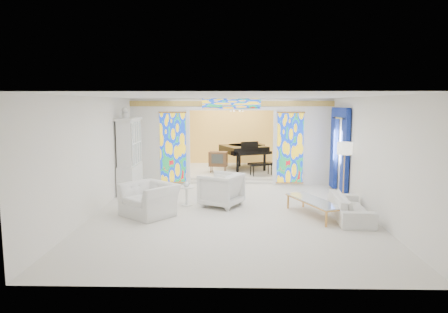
{
  "coord_description": "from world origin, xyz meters",
  "views": [
    {
      "loc": [
        0.04,
        -11.84,
        2.82
      ],
      "look_at": [
        -0.22,
        0.2,
        1.22
      ],
      "focal_mm": 32.0,
      "sensor_mm": 36.0,
      "label": 1
    }
  ],
  "objects_px": {
    "armchair_left": "(149,200)",
    "tv_console": "(218,159)",
    "coffee_table": "(314,201)",
    "armchair_right": "(221,190)",
    "china_cabinet": "(130,156)",
    "sofa": "(350,207)",
    "grand_piano": "(246,149)"
  },
  "relations": [
    {
      "from": "armchair_right",
      "to": "coffee_table",
      "type": "xyz_separation_m",
      "value": [
        2.37,
        -0.95,
        -0.08
      ]
    },
    {
      "from": "china_cabinet",
      "to": "sofa",
      "type": "height_order",
      "value": "china_cabinet"
    },
    {
      "from": "grand_piano",
      "to": "armchair_left",
      "type": "bearing_deg",
      "value": -135.38
    },
    {
      "from": "armchair_right",
      "to": "coffee_table",
      "type": "height_order",
      "value": "armchair_right"
    },
    {
      "from": "armchair_left",
      "to": "tv_console",
      "type": "xyz_separation_m",
      "value": [
        1.55,
        5.4,
        0.29
      ]
    },
    {
      "from": "armchair_left",
      "to": "tv_console",
      "type": "distance_m",
      "value": 5.62
    },
    {
      "from": "coffee_table",
      "to": "tv_console",
      "type": "xyz_separation_m",
      "value": [
        -2.61,
        5.39,
        0.32
      ]
    },
    {
      "from": "china_cabinet",
      "to": "sofa",
      "type": "distance_m",
      "value": 6.82
    },
    {
      "from": "coffee_table",
      "to": "china_cabinet",
      "type": "bearing_deg",
      "value": 153.94
    },
    {
      "from": "sofa",
      "to": "china_cabinet",
      "type": "bearing_deg",
      "value": 69.35
    },
    {
      "from": "armchair_left",
      "to": "armchair_right",
      "type": "relative_size",
      "value": 1.23
    },
    {
      "from": "armchair_left",
      "to": "sofa",
      "type": "bearing_deg",
      "value": 38.03
    },
    {
      "from": "china_cabinet",
      "to": "armchair_left",
      "type": "height_order",
      "value": "china_cabinet"
    },
    {
      "from": "grand_piano",
      "to": "china_cabinet",
      "type": "bearing_deg",
      "value": -157.91
    },
    {
      "from": "armchair_right",
      "to": "sofa",
      "type": "xyz_separation_m",
      "value": [
        3.22,
        -1.14,
        -0.17
      ]
    },
    {
      "from": "armchair_left",
      "to": "armchair_right",
      "type": "distance_m",
      "value": 2.03
    },
    {
      "from": "grand_piano",
      "to": "coffee_table",
      "type": "bearing_deg",
      "value": -99.56
    },
    {
      "from": "china_cabinet",
      "to": "coffee_table",
      "type": "relative_size",
      "value": 1.4
    },
    {
      "from": "sofa",
      "to": "grand_piano",
      "type": "distance_m",
      "value": 7.03
    },
    {
      "from": "armchair_right",
      "to": "china_cabinet",
      "type": "bearing_deg",
      "value": -91.72
    },
    {
      "from": "sofa",
      "to": "tv_console",
      "type": "height_order",
      "value": "tv_console"
    },
    {
      "from": "china_cabinet",
      "to": "sofa",
      "type": "relative_size",
      "value": 1.36
    },
    {
      "from": "china_cabinet",
      "to": "armchair_right",
      "type": "xyz_separation_m",
      "value": [
        2.94,
        -1.64,
        -0.7
      ]
    },
    {
      "from": "sofa",
      "to": "tv_console",
      "type": "xyz_separation_m",
      "value": [
        -3.46,
        5.58,
        0.41
      ]
    },
    {
      "from": "armchair_left",
      "to": "sofa",
      "type": "relative_size",
      "value": 0.63
    },
    {
      "from": "armchair_right",
      "to": "sofa",
      "type": "height_order",
      "value": "armchair_right"
    },
    {
      "from": "armchair_left",
      "to": "coffee_table",
      "type": "xyz_separation_m",
      "value": [
        4.16,
        0.0,
        -0.03
      ]
    },
    {
      "from": "sofa",
      "to": "coffee_table",
      "type": "bearing_deg",
      "value": 81.22
    },
    {
      "from": "armchair_left",
      "to": "sofa",
      "type": "xyz_separation_m",
      "value": [
        5.02,
        -0.19,
        -0.12
      ]
    },
    {
      "from": "china_cabinet",
      "to": "tv_console",
      "type": "distance_m",
      "value": 3.92
    },
    {
      "from": "armchair_left",
      "to": "grand_piano",
      "type": "xyz_separation_m",
      "value": [
        2.65,
        6.39,
        0.56
      ]
    },
    {
      "from": "sofa",
      "to": "coffee_table",
      "type": "distance_m",
      "value": 0.88
    }
  ]
}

